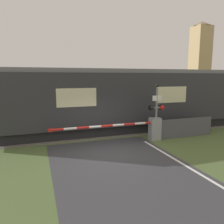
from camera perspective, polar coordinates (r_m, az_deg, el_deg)
ground_plane at (r=10.27m, az=-0.96°, el=-10.63°), size 80.00×80.00×0.00m
track_bed at (r=13.83m, az=-5.99°, el=-5.35°), size 36.00×3.20×0.13m
train at (r=15.34m, az=12.11°, el=3.50°), size 21.46×2.95×3.95m
crossing_barrier at (r=12.12m, az=9.16°, el=-4.24°), size 5.99×0.44×1.25m
signal_post at (r=12.26m, az=11.56°, el=0.96°), size 0.96×0.26×3.11m
distant_building at (r=44.33m, az=21.96°, el=12.71°), size 3.21×3.21×13.30m
roadside_fence at (r=13.32m, az=17.92°, el=-3.99°), size 4.07×0.06×1.10m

